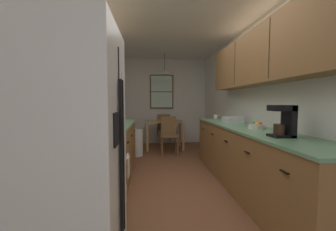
{
  "coord_description": "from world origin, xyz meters",
  "views": [
    {
      "loc": [
        -0.37,
        -2.76,
        1.26
      ],
      "look_at": [
        -0.05,
        1.18,
        1.0
      ],
      "focal_mm": 22.34,
      "sensor_mm": 36.0,
      "label": 1
    }
  ],
  "objects": [
    {
      "name": "wall_right",
      "position": [
        1.35,
        1.0,
        1.27
      ],
      "size": [
        0.1,
        9.0,
        2.55
      ],
      "primitive_type": "cube",
      "color": "white",
      "rests_on": "ground"
    },
    {
      "name": "microwave_over_range",
      "position": [
        -1.11,
        -0.49,
        1.66
      ],
      "size": [
        0.39,
        0.64,
        0.32
      ],
      "color": "white"
    },
    {
      "name": "upper_cabinets_left",
      "position": [
        -1.14,
        0.67,
        1.85
      ],
      "size": [
        0.33,
        1.87,
        0.66
      ],
      "color": "brown"
    },
    {
      "name": "dining_chair_near",
      "position": [
        0.07,
        2.25,
        0.5
      ],
      "size": [
        0.4,
        0.4,
        0.9
      ],
      "color": "brown",
      "rests_on": "ground"
    },
    {
      "name": "dish_towel",
      "position": [
        -0.64,
        -0.33,
        0.5
      ],
      "size": [
        0.02,
        0.16,
        0.24
      ],
      "primitive_type": "cube",
      "color": "beige"
    },
    {
      "name": "coffee_maker",
      "position": [
        0.99,
        -0.74,
        1.07
      ],
      "size": [
        0.22,
        0.18,
        0.33
      ],
      "color": "black",
      "rests_on": "counter_right"
    },
    {
      "name": "upper_cabinets_right",
      "position": [
        1.14,
        0.05,
        1.87
      ],
      "size": [
        0.33,
        2.97,
        0.74
      ],
      "color": "brown"
    },
    {
      "name": "ground_plane",
      "position": [
        0.0,
        1.0,
        0.0
      ],
      "size": [
        12.0,
        12.0,
        0.0
      ],
      "primitive_type": "plane",
      "color": "brown"
    },
    {
      "name": "dining_chair_far",
      "position": [
        0.01,
        3.4,
        0.5
      ],
      "size": [
        0.44,
        0.44,
        0.9
      ],
      "color": "brown",
      "rests_on": "ground"
    },
    {
      "name": "back_window",
      "position": [
        -0.04,
        3.58,
        1.56
      ],
      "size": [
        0.71,
        0.05,
        1.02
      ],
      "color": "brown"
    },
    {
      "name": "dish_rack",
      "position": [
        1.04,
        0.73,
        0.95
      ],
      "size": [
        0.28,
        0.34,
        0.1
      ],
      "primitive_type": "cube",
      "color": "silver",
      "rests_on": "counter_right"
    },
    {
      "name": "storage_canister",
      "position": [
        -1.0,
        -0.03,
        1.01
      ],
      "size": [
        0.11,
        0.11,
        0.21
      ],
      "color": "red",
      "rests_on": "counter_left"
    },
    {
      "name": "counter_right",
      "position": [
        1.0,
        0.1,
        0.45
      ],
      "size": [
        0.64,
        3.29,
        0.9
      ],
      "color": "brown",
      "rests_on": "ground"
    },
    {
      "name": "trash_bin",
      "position": [
        -0.7,
        2.1,
        0.31
      ],
      "size": [
        0.29,
        0.29,
        0.62
      ],
      "primitive_type": "cylinder",
      "color": "white",
      "rests_on": "ground"
    },
    {
      "name": "stove_range",
      "position": [
        -0.99,
        -0.49,
        0.47
      ],
      "size": [
        0.66,
        0.63,
        1.1
      ],
      "color": "silver",
      "rests_on": "ground"
    },
    {
      "name": "counter_left",
      "position": [
        -1.0,
        0.72,
        0.45
      ],
      "size": [
        0.64,
        1.79,
        0.9
      ],
      "color": "brown",
      "rests_on": "ground"
    },
    {
      "name": "refrigerator",
      "position": [
        -0.95,
        -1.21,
        0.9
      ],
      "size": [
        0.72,
        0.77,
        1.8
      ],
      "color": "white",
      "rests_on": "ground"
    },
    {
      "name": "ceiling_slab",
      "position": [
        0.0,
        1.0,
        2.59
      ],
      "size": [
        4.4,
        9.0,
        0.08
      ],
      "primitive_type": "cube",
      "color": "white"
    },
    {
      "name": "wall_back",
      "position": [
        0.0,
        3.65,
        1.27
      ],
      "size": [
        4.4,
        0.1,
        2.55
      ],
      "primitive_type": "cube",
      "color": "white",
      "rests_on": "ground"
    },
    {
      "name": "wall_left",
      "position": [
        -1.35,
        1.0,
        1.27
      ],
      "size": [
        0.1,
        9.0,
        2.55
      ],
      "primitive_type": "cube",
      "color": "white",
      "rests_on": "ground"
    },
    {
      "name": "mug_by_coffeemaker",
      "position": [
        1.02,
        1.59,
        0.94
      ],
      "size": [
        0.12,
        0.08,
        0.09
      ],
      "color": "white",
      "rests_on": "counter_right"
    },
    {
      "name": "dining_table",
      "position": [
        -0.0,
        2.82,
        0.63
      ],
      "size": [
        0.97,
        0.73,
        0.75
      ],
      "color": "#A87F51",
      "rests_on": "ground"
    },
    {
      "name": "pendant_light",
      "position": [
        -0.0,
        2.82,
        2.03
      ],
      "size": [
        0.29,
        0.29,
        0.57
      ],
      "color": "black"
    },
    {
      "name": "fruit_bowl",
      "position": [
        1.04,
        -0.1,
        0.94
      ],
      "size": [
        0.22,
        0.22,
        0.09
      ],
      "color": "silver",
      "rests_on": "counter_right"
    }
  ]
}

